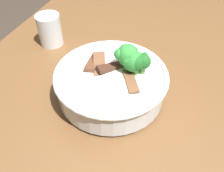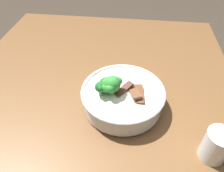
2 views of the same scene
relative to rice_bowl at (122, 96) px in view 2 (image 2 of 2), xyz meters
name	(u,v)px [view 2 (image 2 of 2)]	position (x,y,z in m)	size (l,w,h in m)	color
dining_table	(89,142)	(0.09, -0.10, -0.14)	(1.46, 1.02, 0.79)	brown
rice_bowl	(122,96)	(0.00, 0.00, 0.00)	(0.26, 0.26, 0.14)	silver
drinking_glass	(215,147)	(0.15, 0.25, -0.01)	(0.07, 0.07, 0.09)	white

